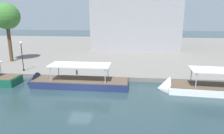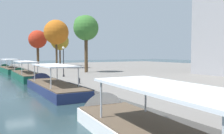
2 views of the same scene
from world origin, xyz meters
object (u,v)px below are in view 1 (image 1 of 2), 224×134
object	(u,v)px
tour_boat_2	(72,84)
tour_boat_3	(213,90)
lamp_post	(22,53)
tree_2	(6,16)
mooring_bollard_1	(77,72)

from	to	relation	value
tour_boat_2	tour_boat_3	bearing A→B (deg)	178.44
tour_boat_2	tour_boat_3	size ratio (longest dim) A/B	0.95
tour_boat_3	lamp_post	bearing A→B (deg)	-6.71
lamp_post	tree_2	bearing A→B (deg)	133.49
mooring_bollard_1	tree_2	distance (m)	17.62
tour_boat_2	tour_boat_3	xyz separation A→B (m)	(16.72, -0.42, 0.00)
tour_boat_2	lamp_post	bearing A→B (deg)	-25.71
mooring_bollard_1	tree_2	size ratio (longest dim) A/B	0.07
tour_boat_2	tour_boat_3	world-z (taller)	tour_boat_2
lamp_post	tree_2	size ratio (longest dim) A/B	0.43
tour_boat_2	mooring_bollard_1	world-z (taller)	tour_boat_2
lamp_post	tour_boat_3	bearing A→B (deg)	-10.32
mooring_bollard_1	lamp_post	xyz separation A→B (m)	(-8.49, 0.99, 2.31)
tour_boat_3	tree_2	bearing A→B (deg)	-15.28
mooring_bollard_1	tree_2	bearing A→B (deg)	153.67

